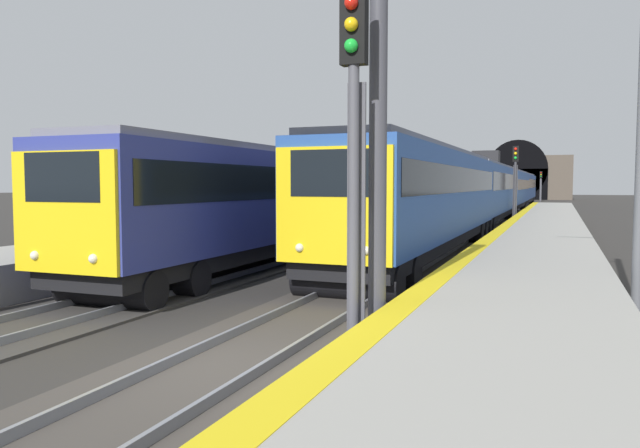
% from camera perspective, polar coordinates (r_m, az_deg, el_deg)
% --- Properties ---
extents(ground_plane, '(320.00, 320.00, 0.00)m').
position_cam_1_polar(ground_plane, '(9.51, -9.01, -13.38)').
color(ground_plane, '#302D2B').
extents(platform_right, '(112.00, 3.56, 0.96)m').
position_cam_1_polar(platform_right, '(8.16, 16.68, -12.92)').
color(platform_right, '#9E9B93').
rests_on(platform_right, ground_plane).
extents(platform_right_edge_strip, '(112.00, 0.50, 0.01)m').
position_cam_1_polar(platform_right_edge_strip, '(8.30, 6.04, -9.05)').
color(platform_right_edge_strip, yellow).
rests_on(platform_right_edge_strip, platform_right).
extents(track_main_line, '(160.00, 3.14, 0.21)m').
position_cam_1_polar(track_main_line, '(9.50, -9.02, -13.15)').
color(track_main_line, '#423D38').
rests_on(track_main_line, ground_plane).
extents(train_main_approaching, '(78.62, 3.00, 5.03)m').
position_cam_1_polar(train_main_approaching, '(52.19, 16.66, 3.19)').
color(train_main_approaching, '#264C99').
rests_on(train_main_approaching, ground_plane).
extents(train_adjacent_platform, '(38.05, 3.02, 3.99)m').
position_cam_1_polar(train_adjacent_platform, '(29.95, 3.27, 2.83)').
color(train_adjacent_platform, navy).
rests_on(train_adjacent_platform, ground_plane).
extents(railway_signal_near, '(0.39, 0.38, 5.57)m').
position_cam_1_polar(railway_signal_near, '(8.84, 3.24, 7.36)').
color(railway_signal_near, '#4C4C54').
rests_on(railway_signal_near, ground_plane).
extents(railway_signal_mid, '(0.39, 0.38, 5.35)m').
position_cam_1_polar(railway_signal_mid, '(42.69, 18.05, 4.21)').
color(railway_signal_mid, '#38383D').
rests_on(railway_signal_mid, ground_plane).
extents(railway_signal_far, '(0.39, 0.38, 4.80)m').
position_cam_1_polar(railway_signal_far, '(101.95, 20.24, 3.67)').
color(railway_signal_far, '#4C4C54').
rests_on(railway_signal_far, ground_plane).
extents(overhead_signal_gantry, '(0.70, 9.19, 7.53)m').
position_cam_1_polar(overhead_signal_gantry, '(11.83, -16.72, 17.82)').
color(overhead_signal_gantry, '#3F3F47').
rests_on(overhead_signal_gantry, ground_plane).
extents(tunnel_portal, '(2.32, 18.43, 10.65)m').
position_cam_1_polar(tunnel_portal, '(113.95, 18.25, 4.22)').
color(tunnel_portal, '#51473D').
rests_on(tunnel_portal, ground_plane).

